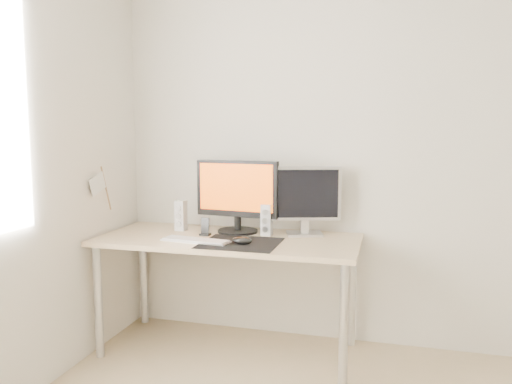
{
  "coord_description": "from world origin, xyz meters",
  "views": [
    {
      "loc": [
        0.03,
        -1.49,
        1.38
      ],
      "look_at": [
        -0.77,
        1.45,
        1.01
      ],
      "focal_mm": 35.0,
      "sensor_mm": 36.0,
      "label": 1
    }
  ],
  "objects_px": {
    "desk": "(228,250)",
    "second_monitor": "(305,197)",
    "keyboard": "(196,240)",
    "speaker_right": "(267,220)",
    "phone_dock": "(205,230)",
    "speaker_left": "(181,215)",
    "mouse": "(242,240)",
    "main_monitor": "(237,194)"
  },
  "relations": [
    {
      "from": "speaker_left",
      "to": "phone_dock",
      "type": "height_order",
      "value": "speaker_left"
    },
    {
      "from": "desk",
      "to": "speaker_left",
      "type": "distance_m",
      "value": 0.43
    },
    {
      "from": "second_monitor",
      "to": "speaker_right",
      "type": "relative_size",
      "value": 2.22
    },
    {
      "from": "speaker_right",
      "to": "phone_dock",
      "type": "distance_m",
      "value": 0.39
    },
    {
      "from": "desk",
      "to": "speaker_left",
      "type": "relative_size",
      "value": 8.04
    },
    {
      "from": "mouse",
      "to": "speaker_right",
      "type": "xyz_separation_m",
      "value": [
        0.07,
        0.29,
        0.08
      ]
    },
    {
      "from": "phone_dock",
      "to": "speaker_right",
      "type": "bearing_deg",
      "value": 16.15
    },
    {
      "from": "main_monitor",
      "to": "speaker_left",
      "type": "bearing_deg",
      "value": -176.35
    },
    {
      "from": "speaker_right",
      "to": "keyboard",
      "type": "bearing_deg",
      "value": -141.26
    },
    {
      "from": "keyboard",
      "to": "phone_dock",
      "type": "height_order",
      "value": "phone_dock"
    },
    {
      "from": "mouse",
      "to": "phone_dock",
      "type": "height_order",
      "value": "phone_dock"
    },
    {
      "from": "mouse",
      "to": "main_monitor",
      "type": "height_order",
      "value": "main_monitor"
    },
    {
      "from": "mouse",
      "to": "speaker_left",
      "type": "xyz_separation_m",
      "value": [
        -0.51,
        0.3,
        0.08
      ]
    },
    {
      "from": "mouse",
      "to": "main_monitor",
      "type": "xyz_separation_m",
      "value": [
        -0.13,
        0.32,
        0.23
      ]
    },
    {
      "from": "speaker_right",
      "to": "keyboard",
      "type": "height_order",
      "value": "speaker_right"
    },
    {
      "from": "desk",
      "to": "main_monitor",
      "type": "xyz_separation_m",
      "value": [
        0.01,
        0.16,
        0.33
      ]
    },
    {
      "from": "mouse",
      "to": "desk",
      "type": "xyz_separation_m",
      "value": [
        -0.14,
        0.17,
        -0.1
      ]
    },
    {
      "from": "second_monitor",
      "to": "speaker_right",
      "type": "height_order",
      "value": "second_monitor"
    },
    {
      "from": "desk",
      "to": "speaker_right",
      "type": "bearing_deg",
      "value": 30.92
    },
    {
      "from": "mouse",
      "to": "main_monitor",
      "type": "bearing_deg",
      "value": 111.97
    },
    {
      "from": "desk",
      "to": "speaker_right",
      "type": "relative_size",
      "value": 8.04
    },
    {
      "from": "phone_dock",
      "to": "mouse",
      "type": "bearing_deg",
      "value": -31.77
    },
    {
      "from": "speaker_left",
      "to": "speaker_right",
      "type": "xyz_separation_m",
      "value": [
        0.58,
        -0.0,
        0.0
      ]
    },
    {
      "from": "main_monitor",
      "to": "speaker_left",
      "type": "height_order",
      "value": "main_monitor"
    },
    {
      "from": "mouse",
      "to": "phone_dock",
      "type": "distance_m",
      "value": 0.35
    },
    {
      "from": "keyboard",
      "to": "phone_dock",
      "type": "xyz_separation_m",
      "value": [
        -0.01,
        0.18,
        0.03
      ]
    },
    {
      "from": "desk",
      "to": "second_monitor",
      "type": "bearing_deg",
      "value": 23.98
    },
    {
      "from": "speaker_left",
      "to": "keyboard",
      "type": "distance_m",
      "value": 0.38
    },
    {
      "from": "second_monitor",
      "to": "speaker_left",
      "type": "height_order",
      "value": "second_monitor"
    },
    {
      "from": "keyboard",
      "to": "mouse",
      "type": "bearing_deg",
      "value": -0.51
    },
    {
      "from": "mouse",
      "to": "keyboard",
      "type": "relative_size",
      "value": 0.27
    },
    {
      "from": "speaker_right",
      "to": "phone_dock",
      "type": "xyz_separation_m",
      "value": [
        -0.37,
        -0.11,
        -0.07
      ]
    },
    {
      "from": "speaker_right",
      "to": "phone_dock",
      "type": "relative_size",
      "value": 1.77
    },
    {
      "from": "second_monitor",
      "to": "desk",
      "type": "bearing_deg",
      "value": -156.02
    },
    {
      "from": "mouse",
      "to": "phone_dock",
      "type": "bearing_deg",
      "value": 148.23
    },
    {
      "from": "desk",
      "to": "main_monitor",
      "type": "height_order",
      "value": "main_monitor"
    },
    {
      "from": "speaker_right",
      "to": "main_monitor",
      "type": "bearing_deg",
      "value": 171.82
    },
    {
      "from": "desk",
      "to": "keyboard",
      "type": "height_order",
      "value": "keyboard"
    },
    {
      "from": "desk",
      "to": "phone_dock",
      "type": "height_order",
      "value": "phone_dock"
    },
    {
      "from": "mouse",
      "to": "speaker_left",
      "type": "bearing_deg",
      "value": 149.85
    },
    {
      "from": "desk",
      "to": "speaker_left",
      "type": "bearing_deg",
      "value": 160.48
    },
    {
      "from": "mouse",
      "to": "phone_dock",
      "type": "relative_size",
      "value": 1.05
    }
  ]
}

